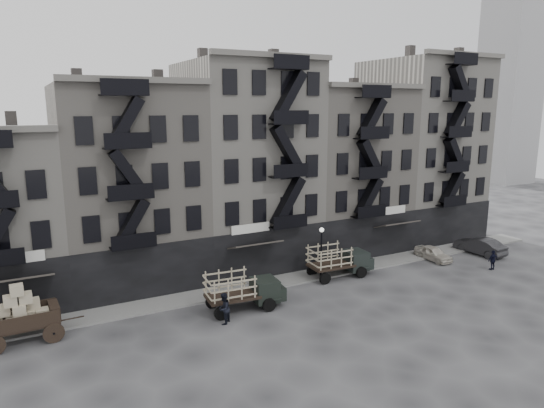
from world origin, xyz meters
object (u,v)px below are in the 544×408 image
stake_truck_east (339,258)px  policeman (493,260)px  wagon (19,309)px  pedestrian_mid (224,309)px  car_east (433,253)px  car_far (480,246)px  stake_truck_west (243,288)px

stake_truck_east → policeman: 13.26m
wagon → pedestrian_mid: (11.39, -3.27, -1.03)m
wagon → car_east: wagon is taller
wagon → policeman: (35.23, -4.24, -1.19)m
car_east → pedestrian_mid: pedestrian_mid is taller
pedestrian_mid → policeman: pedestrian_mid is taller
pedestrian_mid → car_far: bearing=140.6°
car_far → stake_truck_east: bearing=-8.1°
car_east → wagon: bearing=179.9°
car_far → wagon: bearing=-5.0°
car_far → pedestrian_mid: size_ratio=2.34×
car_east → policeman: size_ratio=2.16×
stake_truck_west → car_far: size_ratio=1.16×
stake_truck_east → car_east: size_ratio=1.50×
policeman → car_far: bearing=-122.9°
pedestrian_mid → stake_truck_east: bearing=152.9°
wagon → car_east: 32.85m
car_east → stake_truck_west: bearing=-174.6°
stake_truck_west → car_east: stake_truck_west is taller
stake_truck_west → policeman: (21.87, -2.40, -0.69)m
car_east → policeman: policeman is taller
stake_truck_west → stake_truck_east: size_ratio=1.00×
wagon → stake_truck_west: size_ratio=0.78×
stake_truck_west → pedestrian_mid: 2.49m
stake_truck_east → policeman: (12.39, -4.67, -0.69)m
stake_truck_west → wagon: bearing=176.6°
stake_truck_east → policeman: size_ratio=3.23×
wagon → pedestrian_mid: bearing=-18.4°
car_far → pedestrian_mid: bearing=1.6°
pedestrian_mid → stake_truck_west: bearing=170.8°
wagon → stake_truck_west: bearing=-10.2°
wagon → stake_truck_east: bearing=-1.3°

